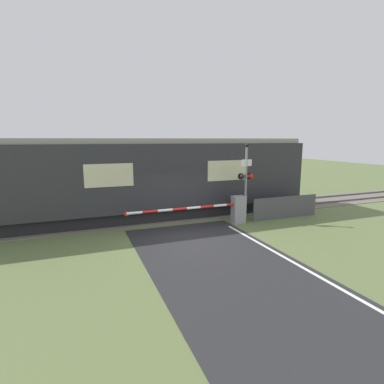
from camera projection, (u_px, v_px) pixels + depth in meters
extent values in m
plane|color=#5B6B3D|center=(194.00, 239.00, 11.88)|extent=(80.00, 80.00, 0.00)
cube|color=#666056|center=(166.00, 215.00, 15.52)|extent=(36.00, 3.20, 0.03)
cube|color=#595451|center=(170.00, 217.00, 14.85)|extent=(36.00, 0.08, 0.10)
cube|color=#595451|center=(162.00, 211.00, 16.17)|extent=(36.00, 0.08, 0.10)
cube|color=black|center=(108.00, 215.00, 14.44)|extent=(18.89, 2.40, 0.60)
cube|color=#2D2D33|center=(106.00, 177.00, 14.12)|extent=(20.54, 2.83, 3.11)
cube|color=gray|center=(104.00, 141.00, 13.83)|extent=(20.12, 2.60, 0.24)
cube|color=beige|center=(227.00, 170.00, 14.79)|extent=(2.05, 0.02, 0.99)
cube|color=beige|center=(109.00, 175.00, 12.78)|extent=(2.05, 0.02, 0.99)
cube|color=gray|center=(238.00, 210.00, 14.06)|extent=(0.60, 0.44, 1.30)
cylinder|color=gray|center=(239.00, 204.00, 14.02)|extent=(0.16, 0.16, 0.18)
cylinder|color=red|center=(233.00, 204.00, 13.90)|extent=(0.65, 0.11, 0.11)
cylinder|color=white|center=(220.00, 205.00, 13.67)|extent=(0.65, 0.11, 0.11)
cylinder|color=red|center=(207.00, 207.00, 13.44)|extent=(0.65, 0.11, 0.11)
cylinder|color=white|center=(193.00, 208.00, 13.20)|extent=(0.65, 0.11, 0.11)
cylinder|color=red|center=(179.00, 209.00, 12.97)|extent=(0.65, 0.11, 0.11)
cylinder|color=white|center=(165.00, 210.00, 12.74)|extent=(0.65, 0.11, 0.11)
cylinder|color=red|center=(150.00, 212.00, 12.51)|extent=(0.65, 0.11, 0.11)
cylinder|color=white|center=(134.00, 213.00, 12.27)|extent=(0.65, 0.11, 0.11)
cylinder|color=red|center=(126.00, 214.00, 12.16)|extent=(0.20, 0.02, 0.20)
cylinder|color=gray|center=(246.00, 185.00, 14.13)|extent=(0.11, 0.11, 3.54)
cube|color=gray|center=(246.00, 176.00, 14.05)|extent=(0.60, 0.07, 0.07)
sphere|color=black|center=(242.00, 177.00, 13.92)|extent=(0.24, 0.24, 0.24)
sphere|color=red|center=(251.00, 176.00, 14.09)|extent=(0.24, 0.24, 0.24)
cylinder|color=black|center=(241.00, 176.00, 14.02)|extent=(0.30, 0.06, 0.30)
cylinder|color=black|center=(250.00, 176.00, 14.19)|extent=(0.30, 0.06, 0.30)
cube|color=white|center=(247.00, 163.00, 13.91)|extent=(0.51, 0.02, 0.31)
sphere|color=black|center=(247.00, 145.00, 13.80)|extent=(0.18, 0.18, 0.18)
cube|color=#4C4C51|center=(285.00, 207.00, 14.97)|extent=(3.73, 0.06, 1.10)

